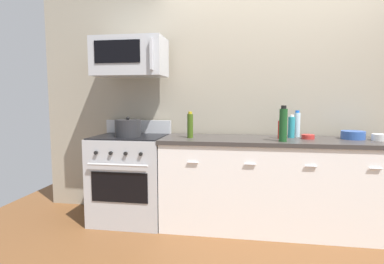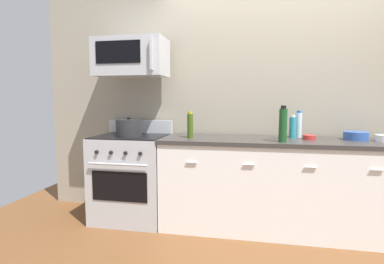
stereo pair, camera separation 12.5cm
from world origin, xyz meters
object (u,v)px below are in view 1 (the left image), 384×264
at_px(microwave, 130,57).
at_px(bottle_dish_soap, 291,127).
at_px(bowl_red_small, 308,137).
at_px(bowl_blue_mixing, 353,135).
at_px(bottle_wine_green, 283,124).
at_px(stockpot, 128,128).
at_px(bottle_hot_sauce_red, 280,129).
at_px(bowl_white_ceramic, 380,137).
at_px(bottle_water_clear, 297,124).
at_px(range_oven, 131,177).
at_px(bottle_olive_oil, 190,125).

bearing_deg(microwave, bottle_dish_soap, 2.59).
distance_m(bowl_red_small, bowl_blue_mixing, 0.44).
xyz_separation_m(bottle_wine_green, bowl_red_small, (0.27, 0.24, -0.14)).
bearing_deg(stockpot, bottle_wine_green, -5.02).
bearing_deg(stockpot, bottle_hot_sauce_red, 2.94).
bearing_deg(bowl_red_small, bottle_dish_soap, 153.48).
distance_m(bowl_white_ceramic, stockpot, 2.48).
relative_size(bottle_hot_sauce_red, bowl_white_ceramic, 1.27).
bearing_deg(bowl_blue_mixing, bottle_dish_soap, 178.08).
xyz_separation_m(bowl_white_ceramic, bowl_blue_mixing, (-0.22, 0.08, 0.01)).
height_order(bottle_water_clear, bowl_red_small, bottle_water_clear).
bearing_deg(bowl_blue_mixing, bottle_hot_sauce_red, -173.96).
bearing_deg(range_oven, microwave, 89.71).
xyz_separation_m(bottle_hot_sauce_red, bottle_olive_oil, (-0.90, -0.09, 0.03)).
xyz_separation_m(bottle_wine_green, bottle_water_clear, (0.19, 0.40, -0.03)).
height_order(range_oven, bottle_water_clear, bottle_water_clear).
height_order(microwave, bottle_wine_green, microwave).
bearing_deg(range_oven, stockpot, -90.00).
relative_size(bottle_wine_green, bowl_white_ceramic, 2.19).
xyz_separation_m(range_oven, bottle_water_clear, (1.74, 0.21, 0.58)).
relative_size(bottle_olive_oil, bowl_red_small, 2.13).
distance_m(range_oven, bottle_water_clear, 1.85).
height_order(microwave, bowl_red_small, microwave).
distance_m(bottle_wine_green, bottle_dish_soap, 0.34).
xyz_separation_m(bottle_wine_green, bottle_hot_sauce_red, (0.00, 0.22, -0.07)).
distance_m(bottle_water_clear, bowl_white_ceramic, 0.76).
relative_size(range_oven, bottle_dish_soap, 4.57).
bearing_deg(bowl_red_small, microwave, -179.95).
height_order(bottle_hot_sauce_red, bottle_water_clear, bottle_water_clear).
xyz_separation_m(bottle_olive_oil, bottle_dish_soap, (1.02, 0.18, -0.02)).
relative_size(bottle_wine_green, bottle_hot_sauce_red, 1.72).
distance_m(bottle_water_clear, bowl_blue_mixing, 0.53).
height_order(bottle_wine_green, bottle_hot_sauce_red, bottle_wine_green).
distance_m(bottle_dish_soap, bowl_red_small, 0.19).
bearing_deg(microwave, bottle_water_clear, 5.27).
height_order(bottle_wine_green, bottle_olive_oil, bottle_wine_green).
relative_size(microwave, bowl_white_ceramic, 4.89).
relative_size(bottle_wine_green, bottle_water_clear, 1.22).
xyz_separation_m(microwave, stockpot, (-0.00, -0.10, -0.74)).
bearing_deg(bowl_blue_mixing, bowl_red_small, -172.81).
relative_size(bottle_dish_soap, bowl_white_ceramic, 1.54).
xyz_separation_m(microwave, bottle_dish_soap, (1.68, 0.08, -0.72)).
bearing_deg(bottle_wine_green, bottle_olive_oil, 171.64).
bearing_deg(bottle_dish_soap, bottle_water_clear, 51.46).
relative_size(range_oven, bowl_white_ceramic, 7.02).
bearing_deg(bottle_wine_green, bottle_hot_sauce_red, 89.08).
bearing_deg(bowl_blue_mixing, range_oven, -177.44).
bearing_deg(range_oven, bottle_hot_sauce_red, 0.98).
bearing_deg(stockpot, bottle_olive_oil, -0.45).
bearing_deg(bottle_olive_oil, microwave, 171.12).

